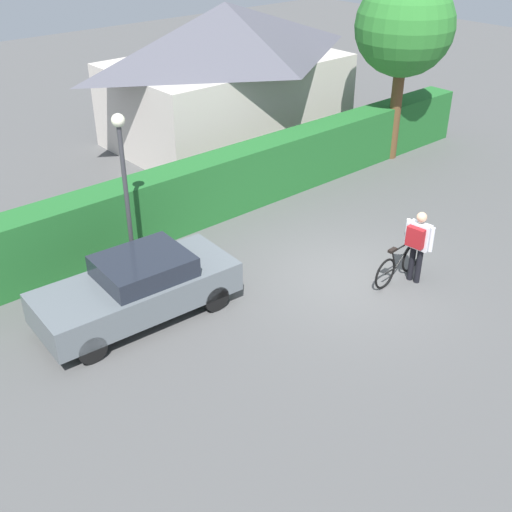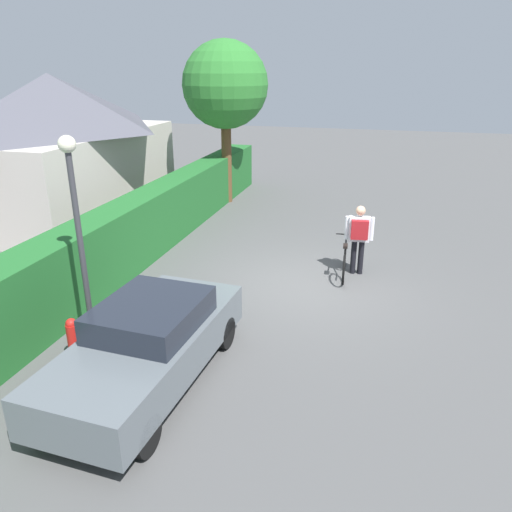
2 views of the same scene
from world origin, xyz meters
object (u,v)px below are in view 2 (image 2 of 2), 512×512
at_px(parked_car_near, 148,344).
at_px(fire_hydrant, 73,340).
at_px(street_lamp, 76,213).
at_px(bicycle, 345,260).
at_px(tree_kerbside, 225,86).
at_px(person_rider, 359,234).

relative_size(parked_car_near, fire_hydrant, 5.08).
xyz_separation_m(street_lamp, fire_hydrant, (-0.61, -0.05, -2.02)).
relative_size(bicycle, fire_hydrant, 2.12).
xyz_separation_m(parked_car_near, tree_kerbside, (10.88, 2.32, 3.35)).
relative_size(person_rider, fire_hydrant, 2.07).
distance_m(bicycle, street_lamp, 6.25).
xyz_separation_m(bicycle, street_lamp, (-4.28, 4.07, 2.05)).
bearing_deg(fire_hydrant, person_rider, -40.24).
bearing_deg(street_lamp, person_rider, -44.21).
distance_m(bicycle, person_rider, 0.71).
distance_m(bicycle, fire_hydrant, 6.33).
bearing_deg(fire_hydrant, street_lamp, 4.71).
bearing_deg(bicycle, street_lamp, 136.47).
distance_m(person_rider, street_lamp, 6.39).
bearing_deg(parked_car_near, fire_hydrant, 82.75).
xyz_separation_m(tree_kerbside, fire_hydrant, (-10.69, -0.83, -3.62)).
height_order(person_rider, fire_hydrant, person_rider).
bearing_deg(parked_car_near, bicycle, -26.41).
xyz_separation_m(person_rider, fire_hydrant, (-5.07, 4.29, -0.61)).
bearing_deg(person_rider, tree_kerbside, 42.38).
bearing_deg(person_rider, fire_hydrant, 139.76).
bearing_deg(tree_kerbside, bicycle, -140.12).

